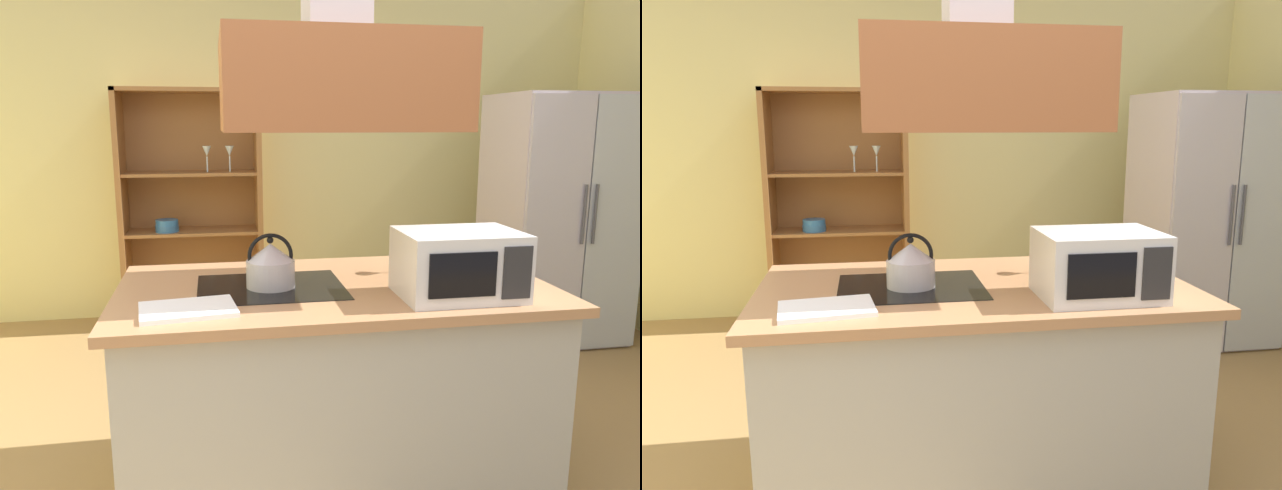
# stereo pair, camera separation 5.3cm
# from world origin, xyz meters

# --- Properties ---
(wall_back) EXTENTS (6.00, 0.12, 2.70)m
(wall_back) POSITION_xyz_m (0.00, 3.00, 1.35)
(wall_back) COLOR #DBD085
(wall_back) RESTS_ON ground
(kitchen_island) EXTENTS (1.80, 0.99, 0.90)m
(kitchen_island) POSITION_xyz_m (0.23, 0.38, 0.45)
(kitchen_island) COLOR #B1B0A6
(kitchen_island) RESTS_ON ground
(range_hood) EXTENTS (0.90, 0.70, 1.16)m
(range_hood) POSITION_xyz_m (0.23, 0.38, 1.81)
(range_hood) COLOR #A15C34
(refrigerator) EXTENTS (0.90, 0.77, 1.78)m
(refrigerator) POSITION_xyz_m (2.19, 1.92, 0.89)
(refrigerator) COLOR #C0B4BB
(refrigerator) RESTS_ON ground
(dish_cabinet) EXTENTS (1.08, 0.40, 1.83)m
(dish_cabinet) POSITION_xyz_m (-0.44, 2.78, 0.81)
(dish_cabinet) COLOR #986334
(dish_cabinet) RESTS_ON ground
(kettle) EXTENTS (0.20, 0.20, 0.23)m
(kettle) POSITION_xyz_m (-0.04, 0.38, 1.00)
(kettle) COLOR #BDB7BA
(kettle) RESTS_ON kitchen_island
(cutting_board) EXTENTS (0.37, 0.28, 0.02)m
(cutting_board) POSITION_xyz_m (-0.37, 0.10, 0.91)
(cutting_board) COLOR white
(cutting_board) RESTS_ON kitchen_island
(microwave) EXTENTS (0.46, 0.35, 0.26)m
(microwave) POSITION_xyz_m (0.67, 0.12, 1.03)
(microwave) COLOR silver
(microwave) RESTS_ON kitchen_island
(wine_glass_on_counter) EXTENTS (0.08, 0.08, 0.21)m
(wine_glass_on_counter) POSITION_xyz_m (0.60, 0.53, 1.05)
(wine_glass_on_counter) COLOR silver
(wine_glass_on_counter) RESTS_ON kitchen_island
(fruit_bowl) EXTENTS (0.27, 0.27, 0.14)m
(fruit_bowl) POSITION_xyz_m (0.87, 0.54, 0.95)
(fruit_bowl) COLOR brown
(fruit_bowl) RESTS_ON kitchen_island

